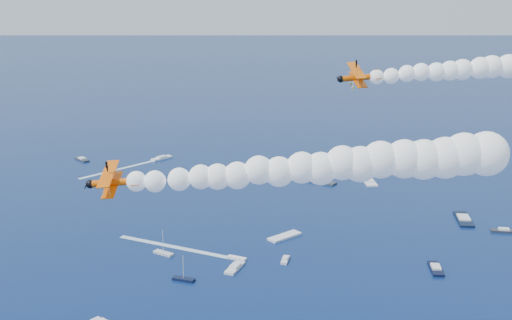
# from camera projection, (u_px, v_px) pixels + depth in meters

# --- Properties ---
(biplane_lead) EXTENTS (9.57, 11.02, 7.31)m
(biplane_lead) POSITION_uv_depth(u_px,v_px,m) (359.00, 78.00, 113.72)
(biplane_lead) COLOR #DC5504
(biplane_trail) EXTENTS (8.53, 9.70, 6.40)m
(biplane_trail) POSITION_uv_depth(u_px,v_px,m) (114.00, 182.00, 82.64)
(biplane_trail) COLOR #F55C05
(smoke_trail_lead) EXTENTS (51.14, 28.24, 9.44)m
(smoke_trail_lead) POSITION_uv_depth(u_px,v_px,m) (500.00, 66.00, 114.67)
(smoke_trail_lead) COLOR white
(smoke_trail_trail) EXTENTS (50.95, 24.48, 9.44)m
(smoke_trail_trail) POSITION_uv_depth(u_px,v_px,m) (311.00, 168.00, 82.51)
(smoke_trail_trail) COLOR white
(spectator_boats) EXTENTS (244.82, 176.77, 0.70)m
(spectator_boats) POSITION_uv_depth(u_px,v_px,m) (342.00, 230.00, 209.52)
(spectator_boats) COLOR white
(spectator_boats) RESTS_ON ground
(boat_wakes) EXTENTS (79.04, 98.76, 0.04)m
(boat_wakes) POSITION_uv_depth(u_px,v_px,m) (140.00, 201.00, 237.53)
(boat_wakes) COLOR white
(boat_wakes) RESTS_ON ground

